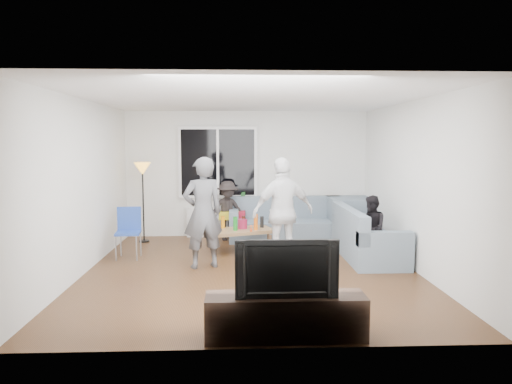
{
  "coord_description": "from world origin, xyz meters",
  "views": [
    {
      "loc": [
        -0.22,
        -7.03,
        1.95
      ],
      "look_at": [
        0.1,
        0.6,
        1.15
      ],
      "focal_mm": 32.94,
      "sensor_mm": 36.0,
      "label": 1
    }
  ],
  "objects_px": {
    "television": "(286,267)",
    "sofa_right_section": "(368,233)",
    "coffee_table": "(242,240)",
    "tv_console": "(285,316)",
    "player_left": "(203,213)",
    "player_right": "(283,212)",
    "spectator_back": "(228,211)",
    "side_chair": "(128,233)",
    "floor_lamp": "(143,203)",
    "sofa_back_section": "(286,219)",
    "spectator_right": "(371,228)"
  },
  "relations": [
    {
      "from": "tv_console",
      "to": "floor_lamp",
      "type": "bearing_deg",
      "value": 116.32
    },
    {
      "from": "spectator_right",
      "to": "player_right",
      "type": "bearing_deg",
      "value": -82.05
    },
    {
      "from": "player_left",
      "to": "spectator_right",
      "type": "height_order",
      "value": "player_left"
    },
    {
      "from": "sofa_back_section",
      "to": "sofa_right_section",
      "type": "xyz_separation_m",
      "value": [
        1.24,
        -1.52,
        0.0
      ]
    },
    {
      "from": "side_chair",
      "to": "player_left",
      "type": "distance_m",
      "value": 1.51
    },
    {
      "from": "sofa_right_section",
      "to": "floor_lamp",
      "type": "relative_size",
      "value": 1.28
    },
    {
      "from": "coffee_table",
      "to": "tv_console",
      "type": "height_order",
      "value": "tv_console"
    },
    {
      "from": "spectator_back",
      "to": "sofa_right_section",
      "type": "bearing_deg",
      "value": -50.6
    },
    {
      "from": "television",
      "to": "sofa_right_section",
      "type": "bearing_deg",
      "value": 61.68
    },
    {
      "from": "sofa_right_section",
      "to": "spectator_right",
      "type": "distance_m",
      "value": 0.22
    },
    {
      "from": "player_left",
      "to": "spectator_back",
      "type": "xyz_separation_m",
      "value": [
        0.34,
        2.08,
        -0.27
      ]
    },
    {
      "from": "coffee_table",
      "to": "side_chair",
      "type": "height_order",
      "value": "side_chair"
    },
    {
      "from": "floor_lamp",
      "to": "player_left",
      "type": "distance_m",
      "value": 2.36
    },
    {
      "from": "coffee_table",
      "to": "spectator_back",
      "type": "bearing_deg",
      "value": 105.66
    },
    {
      "from": "spectator_back",
      "to": "television",
      "type": "relative_size",
      "value": 1.18
    },
    {
      "from": "player_left",
      "to": "television",
      "type": "bearing_deg",
      "value": 90.73
    },
    {
      "from": "side_chair",
      "to": "tv_console",
      "type": "distance_m",
      "value": 4.08
    },
    {
      "from": "tv_console",
      "to": "spectator_back",
      "type": "bearing_deg",
      "value": 97.9
    },
    {
      "from": "player_left",
      "to": "player_right",
      "type": "bearing_deg",
      "value": 162.11
    },
    {
      "from": "sofa_right_section",
      "to": "floor_lamp",
      "type": "height_order",
      "value": "floor_lamp"
    },
    {
      "from": "sofa_back_section",
      "to": "spectator_back",
      "type": "distance_m",
      "value": 1.2
    },
    {
      "from": "player_left",
      "to": "player_right",
      "type": "relative_size",
      "value": 1.01
    },
    {
      "from": "coffee_table",
      "to": "floor_lamp",
      "type": "bearing_deg",
      "value": 155.97
    },
    {
      "from": "sofa_back_section",
      "to": "spectator_right",
      "type": "xyz_separation_m",
      "value": [
        1.24,
        -1.7,
        0.12
      ]
    },
    {
      "from": "spectator_back",
      "to": "tv_console",
      "type": "bearing_deg",
      "value": -100.14
    },
    {
      "from": "sofa_right_section",
      "to": "player_left",
      "type": "bearing_deg",
      "value": 100.9
    },
    {
      "from": "sofa_back_section",
      "to": "player_left",
      "type": "bearing_deg",
      "value": -126.75
    },
    {
      "from": "player_left",
      "to": "tv_console",
      "type": "height_order",
      "value": "player_left"
    },
    {
      "from": "floor_lamp",
      "to": "player_left",
      "type": "relative_size",
      "value": 0.9
    },
    {
      "from": "sofa_back_section",
      "to": "television",
      "type": "xyz_separation_m",
      "value": [
        -0.52,
        -4.77,
        0.31
      ]
    },
    {
      "from": "side_chair",
      "to": "floor_lamp",
      "type": "distance_m",
      "value": 1.38
    },
    {
      "from": "sofa_back_section",
      "to": "coffee_table",
      "type": "bearing_deg",
      "value": -133.96
    },
    {
      "from": "sofa_right_section",
      "to": "coffee_table",
      "type": "relative_size",
      "value": 1.82
    },
    {
      "from": "floor_lamp",
      "to": "spectator_back",
      "type": "xyz_separation_m",
      "value": [
        1.65,
        0.12,
        -0.18
      ]
    },
    {
      "from": "sofa_right_section",
      "to": "spectator_back",
      "type": "bearing_deg",
      "value": 57.44
    },
    {
      "from": "sofa_back_section",
      "to": "spectator_right",
      "type": "relative_size",
      "value": 2.12
    },
    {
      "from": "television",
      "to": "side_chair",
      "type": "bearing_deg",
      "value": 124.66
    },
    {
      "from": "floor_lamp",
      "to": "television",
      "type": "xyz_separation_m",
      "value": [
        2.32,
        -4.68,
        -0.05
      ]
    },
    {
      "from": "floor_lamp",
      "to": "player_right",
      "type": "distance_m",
      "value": 3.21
    },
    {
      "from": "coffee_table",
      "to": "sofa_right_section",
      "type": "bearing_deg",
      "value": -14.88
    },
    {
      "from": "sofa_back_section",
      "to": "player_right",
      "type": "bearing_deg",
      "value": -97.67
    },
    {
      "from": "spectator_right",
      "to": "spectator_back",
      "type": "height_order",
      "value": "spectator_back"
    },
    {
      "from": "sofa_right_section",
      "to": "spectator_right",
      "type": "xyz_separation_m",
      "value": [
        0.0,
        -0.18,
        0.12
      ]
    },
    {
      "from": "floor_lamp",
      "to": "player_right",
      "type": "height_order",
      "value": "player_right"
    },
    {
      "from": "player_left",
      "to": "spectator_right",
      "type": "distance_m",
      "value": 2.81
    },
    {
      "from": "floor_lamp",
      "to": "sofa_right_section",
      "type": "bearing_deg",
      "value": -19.33
    },
    {
      "from": "floor_lamp",
      "to": "tv_console",
      "type": "distance_m",
      "value": 5.25
    },
    {
      "from": "sofa_right_section",
      "to": "side_chair",
      "type": "relative_size",
      "value": 2.33
    },
    {
      "from": "player_left",
      "to": "coffee_table",
      "type": "bearing_deg",
      "value": -138.89
    },
    {
      "from": "spectator_right",
      "to": "sofa_right_section",
      "type": "bearing_deg",
      "value": 176.3
    }
  ]
}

